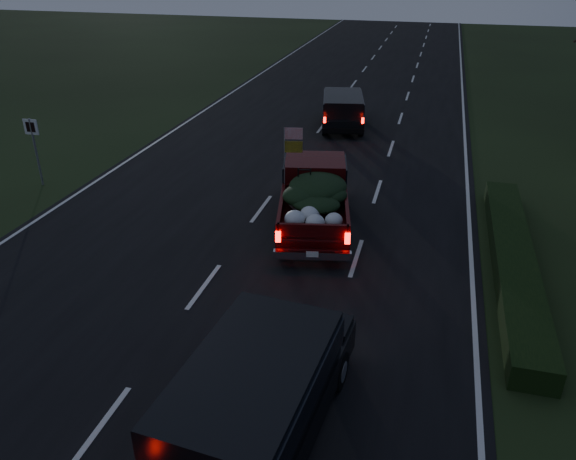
% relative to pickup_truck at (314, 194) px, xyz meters
% --- Properties ---
extents(ground, '(120.00, 120.00, 0.00)m').
position_rel_pickup_truck_xyz_m(ground, '(-1.95, -4.33, -1.05)').
color(ground, black).
rests_on(ground, ground).
extents(road_asphalt, '(14.00, 120.00, 0.02)m').
position_rel_pickup_truck_xyz_m(road_asphalt, '(-1.95, -4.33, -1.04)').
color(road_asphalt, black).
rests_on(road_asphalt, ground).
extents(hedge_row, '(1.00, 10.00, 0.60)m').
position_rel_pickup_truck_xyz_m(hedge_row, '(5.85, -1.33, -0.75)').
color(hedge_row, black).
rests_on(hedge_row, ground).
extents(route_sign, '(0.55, 0.08, 2.50)m').
position_rel_pickup_truck_xyz_m(route_sign, '(-10.45, 0.67, 0.61)').
color(route_sign, gray).
rests_on(route_sign, ground).
extents(pickup_truck, '(3.05, 5.64, 2.80)m').
position_rel_pickup_truck_xyz_m(pickup_truck, '(0.00, 0.00, 0.00)').
color(pickup_truck, '#3D0809').
rests_on(pickup_truck, ground).
extents(lead_suv, '(2.72, 4.81, 1.30)m').
position_rel_pickup_truck_xyz_m(lead_suv, '(-1.00, 10.87, -0.06)').
color(lead_suv, black).
rests_on(lead_suv, ground).
extents(rear_suv, '(2.63, 5.38, 1.50)m').
position_rel_pickup_truck_xyz_m(rear_suv, '(0.93, -8.82, 0.08)').
color(rear_suv, black).
rests_on(rear_suv, ground).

